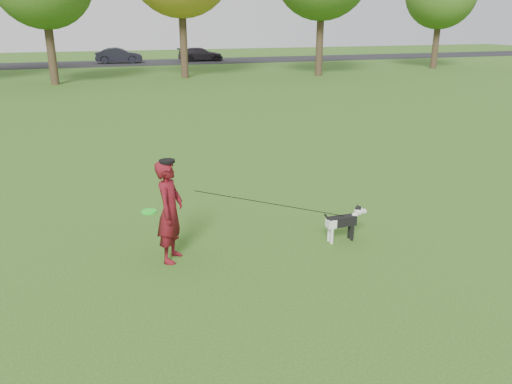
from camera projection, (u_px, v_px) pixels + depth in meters
name	position (u px, v px, depth m)	size (l,w,h in m)	color
ground	(263.00, 256.00, 8.07)	(120.00, 120.00, 0.00)	#285116
road	(110.00, 63.00, 43.83)	(120.00, 7.00, 0.02)	black
man	(170.00, 212.00, 7.71)	(0.60, 0.39, 1.64)	#520B15
dog	(345.00, 220.00, 8.54)	(0.82, 0.16, 0.62)	black
car_mid	(119.00, 55.00, 43.87)	(1.39, 3.99, 1.32)	black
car_right	(200.00, 54.00, 46.13)	(1.69, 4.15, 1.20)	black
man_held_items	(276.00, 204.00, 8.11)	(3.50, 0.38, 1.23)	#1CDF24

